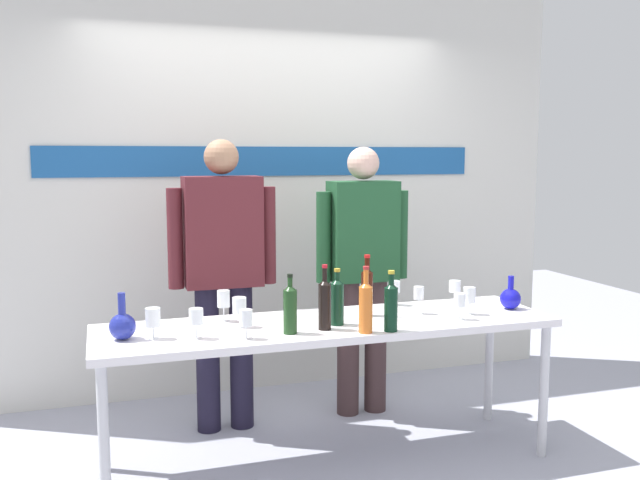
# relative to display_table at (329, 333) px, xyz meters

# --- Properties ---
(ground_plane) EXTENTS (10.00, 10.00, 0.00)m
(ground_plane) POSITION_rel_display_table_xyz_m (0.00, 0.00, -0.72)
(ground_plane) COLOR #9FA0B0
(back_wall) EXTENTS (4.34, 0.11, 3.00)m
(back_wall) POSITION_rel_display_table_xyz_m (0.00, 1.36, 0.79)
(back_wall) COLOR silver
(back_wall) RESTS_ON ground
(display_table) EXTENTS (2.41, 0.65, 0.78)m
(display_table) POSITION_rel_display_table_xyz_m (0.00, 0.00, 0.00)
(display_table) COLOR white
(display_table) RESTS_ON ground
(decanter_blue_left) EXTENTS (0.13, 0.13, 0.23)m
(decanter_blue_left) POSITION_rel_display_table_xyz_m (-1.04, -0.03, 0.13)
(decanter_blue_left) COLOR navy
(decanter_blue_left) RESTS_ON display_table
(decanter_blue_right) EXTENTS (0.12, 0.12, 0.19)m
(decanter_blue_right) POSITION_rel_display_table_xyz_m (1.08, -0.03, 0.12)
(decanter_blue_right) COLOR #1515B2
(decanter_blue_right) RESTS_ON display_table
(presenter_left) EXTENTS (0.64, 0.22, 1.74)m
(presenter_left) POSITION_rel_display_table_xyz_m (-0.44, 0.64, 0.29)
(presenter_left) COLOR black
(presenter_left) RESTS_ON ground
(presenter_right) EXTENTS (0.61, 0.22, 1.70)m
(presenter_right) POSITION_rel_display_table_xyz_m (0.44, 0.64, 0.26)
(presenter_right) COLOR #3F2B2B
(presenter_right) RESTS_ON ground
(wine_bottle_0) EXTENTS (0.07, 0.07, 0.31)m
(wine_bottle_0) POSITION_rel_display_table_xyz_m (0.23, -0.28, 0.19)
(wine_bottle_0) COLOR black
(wine_bottle_0) RESTS_ON display_table
(wine_bottle_1) EXTENTS (0.07, 0.07, 0.30)m
(wine_bottle_1) POSITION_rel_display_table_xyz_m (-0.26, -0.17, 0.19)
(wine_bottle_1) COLOR #1A3B19
(wine_bottle_1) RESTS_ON display_table
(wine_bottle_2) EXTENTS (0.06, 0.06, 0.33)m
(wine_bottle_2) POSITION_rel_display_table_xyz_m (-0.07, -0.14, 0.20)
(wine_bottle_2) COLOR black
(wine_bottle_2) RESTS_ON display_table
(wine_bottle_3) EXTENTS (0.06, 0.06, 0.34)m
(wine_bottle_3) POSITION_rel_display_table_xyz_m (0.24, 0.07, 0.20)
(wine_bottle_3) COLOR #361107
(wine_bottle_3) RESTS_ON display_table
(wine_bottle_4) EXTENTS (0.07, 0.07, 0.33)m
(wine_bottle_4) POSITION_rel_display_table_xyz_m (0.10, -0.27, 0.20)
(wine_bottle_4) COLOR orange
(wine_bottle_4) RESTS_ON display_table
(wine_bottle_5) EXTENTS (0.07, 0.07, 0.29)m
(wine_bottle_5) POSITION_rel_display_table_xyz_m (0.02, -0.07, 0.19)
(wine_bottle_5) COLOR #0F331F
(wine_bottle_5) RESTS_ON display_table
(wine_glass_left_0) EXTENTS (0.07, 0.07, 0.15)m
(wine_glass_left_0) POSITION_rel_display_table_xyz_m (-0.71, -0.12, 0.17)
(wine_glass_left_0) COLOR white
(wine_glass_left_0) RESTS_ON display_table
(wine_glass_left_1) EXTENTS (0.07, 0.07, 0.15)m
(wine_glass_left_1) POSITION_rel_display_table_xyz_m (-0.47, 0.04, 0.17)
(wine_glass_left_1) COLOR white
(wine_glass_left_1) RESTS_ON display_table
(wine_glass_left_2) EXTENTS (0.06, 0.06, 0.14)m
(wine_glass_left_2) POSITION_rel_display_table_xyz_m (-0.48, -0.20, 0.16)
(wine_glass_left_2) COLOR white
(wine_glass_left_2) RESTS_ON display_table
(wine_glass_left_3) EXTENTS (0.07, 0.07, 0.16)m
(wine_glass_left_3) POSITION_rel_display_table_xyz_m (-0.52, 0.19, 0.18)
(wine_glass_left_3) COLOR white
(wine_glass_left_3) RESTS_ON display_table
(wine_glass_left_4) EXTENTS (0.07, 0.07, 0.15)m
(wine_glass_left_4) POSITION_rel_display_table_xyz_m (-0.90, -0.06, 0.16)
(wine_glass_left_4) COLOR white
(wine_glass_left_4) RESTS_ON display_table
(wine_glass_right_0) EXTENTS (0.07, 0.07, 0.14)m
(wine_glass_right_0) POSITION_rel_display_table_xyz_m (0.49, 0.27, 0.17)
(wine_glass_right_0) COLOR white
(wine_glass_right_0) RESTS_ON display_table
(wine_glass_right_1) EXTENTS (0.07, 0.07, 0.15)m
(wine_glass_right_1) POSITION_rel_display_table_xyz_m (0.79, -0.07, 0.17)
(wine_glass_right_1) COLOR white
(wine_glass_right_1) RESTS_ON display_table
(wine_glass_right_2) EXTENTS (0.07, 0.07, 0.13)m
(wine_glass_right_2) POSITION_rel_display_table_xyz_m (0.86, 0.23, 0.15)
(wine_glass_right_2) COLOR white
(wine_glass_right_2) RESTS_ON display_table
(wine_glass_right_3) EXTENTS (0.06, 0.06, 0.15)m
(wine_glass_right_3) POSITION_rel_display_table_xyz_m (0.53, 0.02, 0.17)
(wine_glass_right_3) COLOR white
(wine_glass_right_3) RESTS_ON display_table
(wine_glass_right_4) EXTENTS (0.06, 0.06, 0.14)m
(wine_glass_right_4) POSITION_rel_display_table_xyz_m (0.68, -0.16, 0.16)
(wine_glass_right_4) COLOR white
(wine_glass_right_4) RESTS_ON display_table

